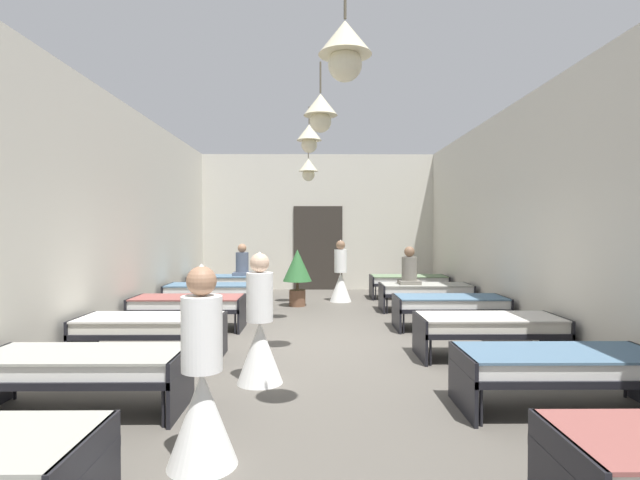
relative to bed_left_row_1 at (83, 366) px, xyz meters
The scene contains 18 objects.
ground_plane 3.68m from the bed_left_row_1, 51.48° to the left, with size 7.24×13.72×0.10m, color #59544C.
room_shell 5.08m from the bed_left_row_1, 62.09° to the left, with size 7.04×13.32×3.89m.
bed_left_row_1 is the anchor object (origin of this frame).
bed_right_row_1 4.54m from the bed_left_row_1, ahead, with size 1.90×0.84×0.57m.
bed_left_row_2 1.90m from the bed_left_row_1, 90.00° to the left, with size 1.90×0.84×0.57m.
bed_right_row_2 4.92m from the bed_left_row_1, 22.72° to the left, with size 1.90×0.84×0.57m.
bed_left_row_3 3.80m from the bed_left_row_1, 90.00° to the left, with size 1.90×0.84×0.57m.
bed_right_row_3 5.92m from the bed_left_row_1, 39.95° to the left, with size 1.90×0.84×0.57m.
bed_left_row_4 5.70m from the bed_left_row_1, 90.00° to the left, with size 1.90×0.84×0.57m.
bed_right_row_4 7.29m from the bed_left_row_1, 51.48° to the left, with size 1.90×0.84×0.57m.
bed_left_row_5 7.60m from the bed_left_row_1, 90.00° to the left, with size 1.90×0.84×0.57m.
bed_right_row_5 8.85m from the bed_left_row_1, 59.16° to the left, with size 1.90×0.84×0.57m.
nurse_near_aisle 1.73m from the bed_left_row_1, 37.41° to the right, with size 0.52×0.52×1.49m.
nurse_mid_aisle 1.80m from the bed_left_row_1, 28.84° to the left, with size 0.52×0.52×1.49m.
nurse_far_aisle 7.59m from the bed_left_row_1, 68.34° to the left, with size 0.52×0.52×1.49m.
patient_seated_primary 7.67m from the bed_left_row_1, 87.38° to the left, with size 0.44×0.44×0.80m.
patient_seated_secondary 7.06m from the bed_left_row_1, 53.54° to the left, with size 0.44×0.44×0.80m.
potted_plant 6.62m from the bed_left_row_1, 74.31° to the left, with size 0.65×0.65×1.28m.
Camera 1 is at (-0.06, -7.45, 1.74)m, focal length 27.35 mm.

